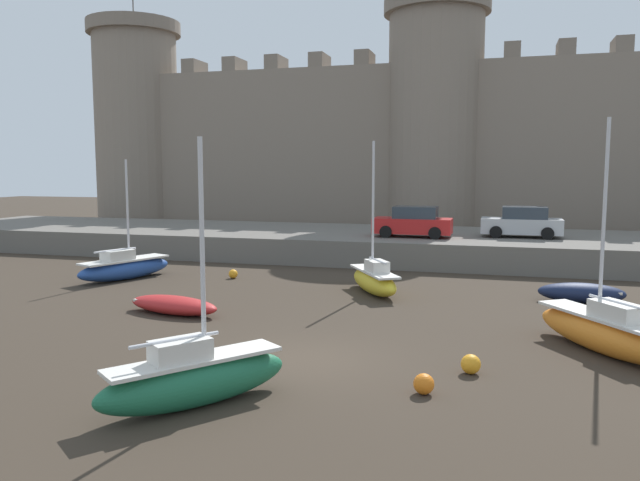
# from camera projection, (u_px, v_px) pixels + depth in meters

# --- Properties ---
(ground_plane) EXTENTS (160.00, 160.00, 0.00)m
(ground_plane) POSITION_uv_depth(u_px,v_px,m) (306.00, 360.00, 16.20)
(ground_plane) COLOR #382D23
(quay_road) EXTENTS (61.02, 10.00, 1.35)m
(quay_road) POSITION_uv_depth(u_px,v_px,m) (411.00, 245.00, 35.12)
(quay_road) COLOR #666059
(quay_road) RESTS_ON ground
(castle) EXTENTS (56.53, 7.51, 19.86)m
(castle) POSITION_uv_depth(u_px,v_px,m) (435.00, 132.00, 45.16)
(castle) COLOR gray
(castle) RESTS_ON ground
(rowboat_midflat_right) EXTENTS (3.08, 1.11, 0.74)m
(rowboat_midflat_right) POSITION_uv_depth(u_px,v_px,m) (582.00, 292.00, 23.09)
(rowboat_midflat_right) COLOR #141E3D
(rowboat_midflat_right) RESTS_ON ground
(rowboat_foreground_right) EXTENTS (3.68, 1.78, 0.62)m
(rowboat_foreground_right) POSITION_uv_depth(u_px,v_px,m) (173.00, 305.00, 21.31)
(rowboat_foreground_right) COLOR red
(rowboat_foreground_right) RESTS_ON ground
(sailboat_near_channel_left) EXTENTS (3.74, 4.78, 6.29)m
(sailboat_near_channel_left) POSITION_uv_depth(u_px,v_px,m) (606.00, 331.00, 16.71)
(sailboat_near_channel_left) COLOR orange
(sailboat_near_channel_left) RESTS_ON ground
(sailboat_midflat_left) EXTENTS (2.87, 4.85, 5.36)m
(sailboat_midflat_left) POSITION_uv_depth(u_px,v_px,m) (125.00, 267.00, 27.99)
(sailboat_midflat_left) COLOR #234793
(sailboat_midflat_left) RESTS_ON ground
(sailboat_foreground_left) EXTENTS (2.98, 4.01, 6.04)m
(sailboat_foreground_left) POSITION_uv_depth(u_px,v_px,m) (374.00, 279.00, 24.80)
(sailboat_foreground_left) COLOR yellow
(sailboat_foreground_left) RESTS_ON ground
(sailboat_near_channel_right) EXTENTS (3.36, 4.01, 5.59)m
(sailboat_near_channel_right) POSITION_uv_depth(u_px,v_px,m) (195.00, 377.00, 12.97)
(sailboat_near_channel_right) COLOR #1E6B47
(sailboat_near_channel_right) RESTS_ON ground
(mooring_buoy_mid_mud) EXTENTS (0.46, 0.46, 0.46)m
(mooring_buoy_mid_mud) POSITION_uv_depth(u_px,v_px,m) (424.00, 384.00, 13.71)
(mooring_buoy_mid_mud) COLOR orange
(mooring_buoy_mid_mud) RESTS_ON ground
(mooring_buoy_near_channel) EXTENTS (0.41, 0.41, 0.41)m
(mooring_buoy_near_channel) POSITION_uv_depth(u_px,v_px,m) (233.00, 274.00, 28.26)
(mooring_buoy_near_channel) COLOR orange
(mooring_buoy_near_channel) RESTS_ON ground
(mooring_buoy_near_shore) EXTENTS (0.48, 0.48, 0.48)m
(mooring_buoy_near_shore) POSITION_uv_depth(u_px,v_px,m) (471.00, 364.00, 15.07)
(mooring_buoy_near_shore) COLOR orange
(mooring_buoy_near_shore) RESTS_ON ground
(car_quay_centre_west) EXTENTS (4.12, 1.91, 1.62)m
(car_quay_centre_west) POSITION_uv_depth(u_px,v_px,m) (413.00, 222.00, 33.02)
(car_quay_centre_west) COLOR red
(car_quay_centre_west) RESTS_ON quay_road
(car_quay_west) EXTENTS (4.12, 1.91, 1.62)m
(car_quay_west) POSITION_uv_depth(u_px,v_px,m) (522.00, 223.00, 32.86)
(car_quay_west) COLOR #B2B5B7
(car_quay_west) RESTS_ON quay_road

